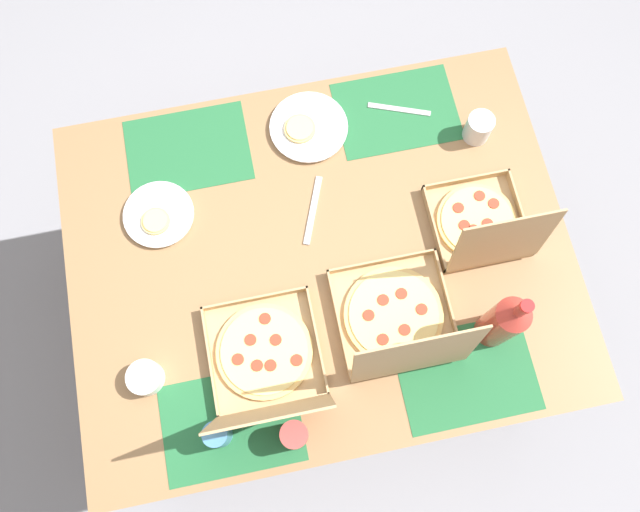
{
  "coord_description": "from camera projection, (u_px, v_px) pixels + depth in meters",
  "views": [
    {
      "loc": [
        0.1,
        0.5,
        2.45
      ],
      "look_at": [
        0.0,
        0.0,
        0.75
      ],
      "focal_mm": 35.54,
      "sensor_mm": 36.0,
      "label": 1
    }
  ],
  "objects": [
    {
      "name": "cup_clear_right",
      "position": [
        218.0,
        435.0,
        1.59
      ],
      "size": [
        0.06,
        0.06,
        0.1
      ],
      "primitive_type": "cylinder",
      "color": "teal",
      "rests_on": "dining_table"
    },
    {
      "name": "plate_near_left",
      "position": [
        159.0,
        215.0,
        1.8
      ],
      "size": [
        0.2,
        0.2,
        0.03
      ],
      "color": "white",
      "rests_on": "dining_table"
    },
    {
      "name": "knife_by_near_left",
      "position": [
        313.0,
        210.0,
        1.81
      ],
      "size": [
        0.09,
        0.2,
        0.0
      ],
      "primitive_type": "cube",
      "rotation": [
        0.0,
        0.0,
        1.19
      ],
      "color": "#B7B7BC",
      "rests_on": "dining_table"
    },
    {
      "name": "cup_dark",
      "position": [
        478.0,
        128.0,
        1.84
      ],
      "size": [
        0.08,
        0.08,
        0.09
      ],
      "primitive_type": "cylinder",
      "color": "silver",
      "rests_on": "dining_table"
    },
    {
      "name": "dining_table",
      "position": [
        320.0,
        266.0,
        1.87
      ],
      "size": [
        1.41,
        1.1,
        0.75
      ],
      "color": "#3F3328",
      "rests_on": "ground_plane"
    },
    {
      "name": "placemat_far_right",
      "position": [
        231.0,
        423.0,
        1.64
      ],
      "size": [
        0.36,
        0.26,
        0.0
      ],
      "primitive_type": "cube",
      "color": "#236638",
      "rests_on": "dining_table"
    },
    {
      "name": "plate_middle",
      "position": [
        308.0,
        128.0,
        1.88
      ],
      "size": [
        0.23,
        0.23,
        0.03
      ],
      "color": "white",
      "rests_on": "dining_table"
    },
    {
      "name": "placemat_near_left",
      "position": [
        396.0,
        111.0,
        1.9
      ],
      "size": [
        0.36,
        0.26,
        0.0
      ],
      "primitive_type": "cube",
      "color": "#236638",
      "rests_on": "dining_table"
    },
    {
      "name": "placemat_near_right",
      "position": [
        188.0,
        150.0,
        1.87
      ],
      "size": [
        0.36,
        0.26,
        0.0
      ],
      "primitive_type": "cube",
      "color": "#236638",
      "rests_on": "dining_table"
    },
    {
      "name": "condiment_bowl",
      "position": [
        145.0,
        378.0,
        1.66
      ],
      "size": [
        0.09,
        0.09,
        0.05
      ],
      "primitive_type": "cylinder",
      "color": "white",
      "rests_on": "dining_table"
    },
    {
      "name": "cup_clear_left",
      "position": [
        294.0,
        435.0,
        1.59
      ],
      "size": [
        0.07,
        0.07,
        0.1
      ],
      "primitive_type": "cylinder",
      "color": "#BF4742",
      "rests_on": "dining_table"
    },
    {
      "name": "placemat_far_left",
      "position": [
        467.0,
        374.0,
        1.68
      ],
      "size": [
        0.36,
        0.26,
        0.0
      ],
      "primitive_type": "cube",
      "color": "#236638",
      "rests_on": "dining_table"
    },
    {
      "name": "ground_plane",
      "position": [
        320.0,
        310.0,
        2.5
      ],
      "size": [
        6.0,
        6.0,
        0.0
      ],
      "primitive_type": "plane",
      "color": "gray"
    },
    {
      "name": "fork_by_far_left",
      "position": [
        399.0,
        109.0,
        1.9
      ],
      "size": [
        0.18,
        0.08,
        0.0
      ],
      "primitive_type": "cube",
      "rotation": [
        0.0,
        0.0,
        2.78
      ],
      "color": "#B7B7BC",
      "rests_on": "dining_table"
    },
    {
      "name": "pizza_box_edge_far",
      "position": [
        482.0,
        226.0,
        1.75
      ],
      "size": [
        0.26,
        0.26,
        0.29
      ],
      "color": "tan",
      "rests_on": "dining_table"
    },
    {
      "name": "soda_bottle",
      "position": [
        504.0,
        321.0,
        1.59
      ],
      "size": [
        0.09,
        0.09,
        0.32
      ],
      "color": "#B2382D",
      "rests_on": "dining_table"
    },
    {
      "name": "pizza_box_corner_right",
      "position": [
        398.0,
        323.0,
        1.67
      ],
      "size": [
        0.31,
        0.31,
        0.34
      ],
      "color": "tan",
      "rests_on": "dining_table"
    },
    {
      "name": "pizza_box_center",
      "position": [
        266.0,
        364.0,
        1.64
      ],
      "size": [
        0.29,
        0.34,
        0.33
      ],
      "color": "tan",
      "rests_on": "dining_table"
    }
  ]
}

